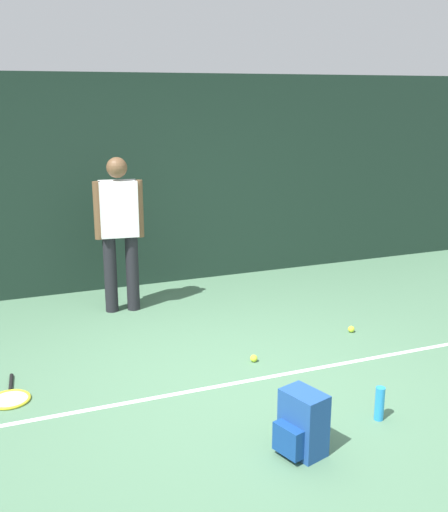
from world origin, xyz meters
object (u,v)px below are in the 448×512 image
at_px(tennis_ball_mid_court, 285,425).
at_px(backpack, 302,424).
at_px(tennis_racket, 10,398).
at_px(tennis_ball_by_fence, 254,358).
at_px(tennis_ball_near_player, 351,329).
at_px(tennis_player, 119,225).
at_px(water_bottle, 380,404).
at_px(tennis_ball_far_left, 297,388).

bearing_deg(tennis_ball_mid_court, backpack, -96.86).
height_order(tennis_racket, tennis_ball_by_fence, tennis_ball_by_fence).
bearing_deg(backpack, tennis_ball_near_player, 121.43).
relative_size(tennis_player, backpack, 3.86).
distance_m(tennis_racket, tennis_ball_by_fence, 2.09).
bearing_deg(tennis_ball_near_player, tennis_player, 143.20).
height_order(tennis_player, tennis_ball_near_player, tennis_player).
height_order(tennis_ball_near_player, water_bottle, water_bottle).
bearing_deg(backpack, water_bottle, 85.63).
bearing_deg(backpack, tennis_racket, -147.29).
xyz_separation_m(tennis_player, backpack, (0.50, -3.22, -0.76)).
bearing_deg(tennis_ball_by_fence, tennis_player, 114.15).
height_order(tennis_ball_far_left, water_bottle, water_bottle).
bearing_deg(tennis_player, tennis_ball_by_fence, 121.29).
height_order(tennis_ball_near_player, tennis_ball_mid_court, same).
bearing_deg(tennis_ball_mid_court, tennis_player, 100.45).
bearing_deg(backpack, tennis_ball_by_fence, 151.03).
height_order(backpack, tennis_ball_near_player, backpack).
bearing_deg(tennis_ball_by_fence, tennis_racket, 177.99).
height_order(tennis_ball_near_player, tennis_ball_by_fence, same).
height_order(tennis_player, tennis_racket, tennis_player).
distance_m(tennis_ball_mid_court, water_bottle, 0.73).
xyz_separation_m(tennis_racket, tennis_ball_mid_court, (1.83, -1.21, 0.02)).
bearing_deg(tennis_ball_far_left, tennis_ball_mid_court, -126.42).
relative_size(tennis_ball_by_fence, water_bottle, 0.25).
bearing_deg(tennis_racket, tennis_ball_far_left, 76.20).
bearing_deg(tennis_player, tennis_ball_far_left, 117.10).
bearing_deg(tennis_ball_by_fence, tennis_ball_near_player, 13.07).
relative_size(backpack, water_bottle, 1.70).
xyz_separation_m(tennis_ball_by_fence, water_bottle, (0.45, -1.26, 0.10)).
bearing_deg(water_bottle, tennis_racket, 152.24).
bearing_deg(tennis_ball_far_left, tennis_racket, 161.39).
height_order(tennis_ball_by_fence, water_bottle, water_bottle).
distance_m(backpack, tennis_ball_by_fence, 1.47).
relative_size(tennis_racket, tennis_ball_by_fence, 9.47).
bearing_deg(tennis_ball_mid_court, tennis_ball_near_player, 43.85).
bearing_deg(tennis_ball_mid_court, tennis_racket, 146.55).
bearing_deg(water_bottle, tennis_player, 112.30).
bearing_deg(tennis_ball_near_player, water_bottle, -116.24).
xyz_separation_m(backpack, tennis_ball_mid_court, (0.04, 0.30, -0.18)).
relative_size(tennis_racket, tennis_ball_far_left, 9.47).
distance_m(backpack, tennis_ball_far_left, 0.88).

